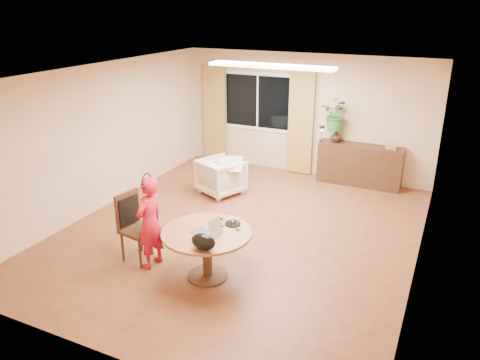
% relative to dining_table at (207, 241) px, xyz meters
% --- Properties ---
extents(floor, '(6.50, 6.50, 0.00)m').
position_rel_dining_table_xyz_m(floor, '(-0.16, 1.43, -0.55)').
color(floor, brown).
rests_on(floor, ground).
extents(ceiling, '(6.50, 6.50, 0.00)m').
position_rel_dining_table_xyz_m(ceiling, '(-0.16, 1.43, 2.05)').
color(ceiling, white).
rests_on(ceiling, wall_back).
extents(wall_back, '(5.50, 0.00, 5.50)m').
position_rel_dining_table_xyz_m(wall_back, '(-0.16, 4.68, 0.75)').
color(wall_back, tan).
rests_on(wall_back, floor).
extents(wall_left, '(0.00, 6.50, 6.50)m').
position_rel_dining_table_xyz_m(wall_left, '(-2.91, 1.43, 0.75)').
color(wall_left, tan).
rests_on(wall_left, floor).
extents(wall_right, '(0.00, 6.50, 6.50)m').
position_rel_dining_table_xyz_m(wall_right, '(2.59, 1.43, 0.75)').
color(wall_right, tan).
rests_on(wall_right, floor).
extents(window, '(1.70, 0.03, 1.30)m').
position_rel_dining_table_xyz_m(window, '(-1.26, 4.66, 0.95)').
color(window, white).
rests_on(window, wall_back).
extents(curtain_left, '(0.55, 0.08, 2.25)m').
position_rel_dining_table_xyz_m(curtain_left, '(-2.31, 4.58, 0.60)').
color(curtain_left, olive).
rests_on(curtain_left, wall_back).
extents(curtain_right, '(0.55, 0.08, 2.25)m').
position_rel_dining_table_xyz_m(curtain_right, '(-0.21, 4.58, 0.60)').
color(curtain_right, olive).
rests_on(curtain_right, wall_back).
extents(ceiling_panel, '(2.20, 0.35, 0.05)m').
position_rel_dining_table_xyz_m(ceiling_panel, '(-0.16, 2.63, 2.02)').
color(ceiling_panel, white).
rests_on(ceiling_panel, ceiling).
extents(dining_table, '(1.22, 1.22, 0.69)m').
position_rel_dining_table_xyz_m(dining_table, '(0.00, 0.00, 0.00)').
color(dining_table, brown).
rests_on(dining_table, floor).
extents(dining_chair, '(0.56, 0.53, 1.03)m').
position_rel_dining_table_xyz_m(dining_chair, '(-1.11, -0.01, -0.03)').
color(dining_chair, '#311D10').
rests_on(dining_chair, floor).
extents(child, '(0.52, 0.36, 1.35)m').
position_rel_dining_table_xyz_m(child, '(-0.87, -0.07, 0.13)').
color(child, red).
rests_on(child, floor).
extents(laptop, '(0.39, 0.29, 0.24)m').
position_rel_dining_table_xyz_m(laptop, '(0.00, -0.03, 0.27)').
color(laptop, '#B7B7BC').
rests_on(laptop, dining_table).
extents(tumbler, '(0.08, 0.08, 0.11)m').
position_rel_dining_table_xyz_m(tumbler, '(0.09, 0.24, 0.20)').
color(tumbler, white).
rests_on(tumbler, dining_table).
extents(wine_glass, '(0.08, 0.08, 0.19)m').
position_rel_dining_table_xyz_m(wine_glass, '(0.36, 0.22, 0.24)').
color(wine_glass, white).
rests_on(wine_glass, dining_table).
extents(pot_lid, '(0.26, 0.26, 0.04)m').
position_rel_dining_table_xyz_m(pot_lid, '(0.22, 0.35, 0.17)').
color(pot_lid, white).
rests_on(pot_lid, dining_table).
extents(handbag, '(0.34, 0.21, 0.22)m').
position_rel_dining_table_xyz_m(handbag, '(0.20, -0.44, 0.26)').
color(handbag, black).
rests_on(handbag, dining_table).
extents(armchair, '(1.01, 1.02, 0.71)m').
position_rel_dining_table_xyz_m(armchair, '(-1.22, 2.78, -0.19)').
color(armchair, '#C2B19A').
rests_on(armchair, floor).
extents(throw, '(0.63, 0.68, 0.03)m').
position_rel_dining_table_xyz_m(throw, '(-1.00, 2.77, 0.18)').
color(throw, beige).
rests_on(throw, armchair).
extents(sideboard, '(1.70, 0.42, 0.85)m').
position_rel_dining_table_xyz_m(sideboard, '(1.14, 4.44, -0.12)').
color(sideboard, '#311D10').
rests_on(sideboard, floor).
extents(vase, '(0.27, 0.27, 0.25)m').
position_rel_dining_table_xyz_m(vase, '(0.61, 4.44, 0.43)').
color(vase, black).
rests_on(vase, sideboard).
extents(bouquet, '(0.68, 0.62, 0.66)m').
position_rel_dining_table_xyz_m(bouquet, '(0.59, 4.44, 0.88)').
color(bouquet, '#225C22').
rests_on(bouquet, vase).
extents(book_stack, '(0.24, 0.20, 0.09)m').
position_rel_dining_table_xyz_m(book_stack, '(1.72, 4.44, 0.35)').
color(book_stack, brown).
rests_on(book_stack, sideboard).
extents(desk_lamp, '(0.17, 0.17, 0.34)m').
position_rel_dining_table_xyz_m(desk_lamp, '(0.31, 4.39, 0.47)').
color(desk_lamp, black).
rests_on(desk_lamp, sideboard).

